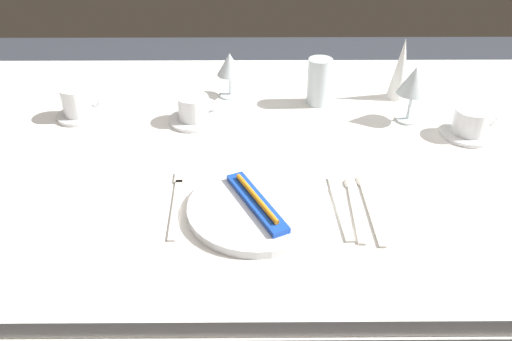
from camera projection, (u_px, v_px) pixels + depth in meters
ground_plane at (261, 339)px, 1.64m from camera, size 6.00×6.00×0.00m
dining_table at (263, 170)px, 1.28m from camera, size 1.80×1.11×0.74m
dinner_plate at (256, 208)px, 1.00m from camera, size 0.27×0.27×0.02m
toothbrush_package at (256, 202)px, 0.99m from camera, size 0.12×0.20×0.02m
fork_outer at (177, 201)px, 1.03m from camera, size 0.03×0.23×0.00m
dinner_knife at (340, 209)px, 1.01m from camera, size 0.03×0.21×0.00m
spoon_soup at (353, 201)px, 1.03m from camera, size 0.03×0.22×0.01m
spoon_dessert at (368, 200)px, 1.03m from camera, size 0.03×0.23×0.01m
saucer_left at (468, 134)px, 1.26m from camera, size 0.13×0.13×0.01m
coffee_cup_left at (472, 121)px, 1.24m from camera, size 0.11×0.09×0.06m
saucer_right at (194, 120)px, 1.32m from camera, size 0.13×0.13×0.01m
coffee_cup_right at (194, 107)px, 1.30m from camera, size 0.10×0.08×0.06m
saucer_far at (80, 115)px, 1.34m from camera, size 0.12×0.12×0.01m
coffee_cup_far at (78, 101)px, 1.32m from camera, size 0.10×0.08×0.07m
wine_glass_centre at (230, 67)px, 1.41m from camera, size 0.07×0.07×0.13m
wine_glass_left at (414, 82)px, 1.27m from camera, size 0.08×0.08×0.15m
drink_tumbler at (319, 82)px, 1.38m from camera, size 0.07×0.07×0.13m
napkin_folded at (401, 69)px, 1.40m from camera, size 0.06×0.06×0.17m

